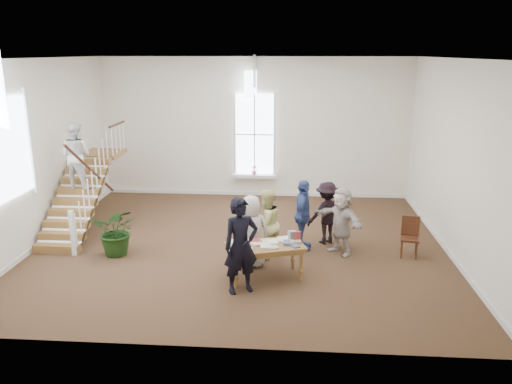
# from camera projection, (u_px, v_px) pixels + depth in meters

# --- Properties ---
(ground) EXTENTS (10.00, 10.00, 0.00)m
(ground) POSITION_uv_depth(u_px,v_px,m) (241.00, 245.00, 12.45)
(ground) COLOR #3F2B19
(ground) RESTS_ON ground
(room_shell) EXTENTS (10.49, 10.00, 10.00)m
(room_shell) POSITION_uv_depth(u_px,v_px,m) (254.00, 184.00, 16.55)
(room_shell) COLOR white
(room_shell) RESTS_ON ground
(staircase) EXTENTS (1.10, 4.10, 2.92)m
(staircase) POSITION_uv_depth(u_px,v_px,m) (78.00, 172.00, 13.03)
(staircase) COLOR brown
(staircase) RESTS_ON ground
(library_table) EXTENTS (1.76, 1.23, 0.81)m
(library_table) POSITION_uv_depth(u_px,v_px,m) (266.00, 248.00, 10.46)
(library_table) COLOR brown
(library_table) RESTS_ON ground
(police_officer) EXTENTS (0.84, 0.73, 1.95)m
(police_officer) POSITION_uv_depth(u_px,v_px,m) (241.00, 246.00, 9.77)
(police_officer) COLOR black
(police_officer) RESTS_ON ground
(elderly_woman) EXTENTS (0.92, 0.75, 1.63)m
(elderly_woman) POSITION_uv_depth(u_px,v_px,m) (251.00, 231.00, 11.01)
(elderly_woman) COLOR beige
(elderly_woman) RESTS_ON ground
(person_yellow) EXTENTS (1.01, 1.01, 1.65)m
(person_yellow) POSITION_uv_depth(u_px,v_px,m) (266.00, 224.00, 11.47)
(person_yellow) COLOR #E6E490
(person_yellow) RESTS_ON ground
(woman_cluster_a) EXTENTS (0.56, 1.06, 1.73)m
(woman_cluster_a) POSITION_uv_depth(u_px,v_px,m) (303.00, 215.00, 11.96)
(woman_cluster_a) COLOR #384A87
(woman_cluster_a) RESTS_ON ground
(woman_cluster_b) EXTENTS (1.17, 1.00, 1.58)m
(woman_cluster_b) POSITION_uv_depth(u_px,v_px,m) (327.00, 213.00, 12.37)
(woman_cluster_b) COLOR black
(woman_cluster_b) RESTS_ON ground
(woman_cluster_c) EXTENTS (1.32, 1.47, 1.62)m
(woman_cluster_c) POSITION_uv_depth(u_px,v_px,m) (341.00, 221.00, 11.72)
(woman_cluster_c) COLOR beige
(woman_cluster_c) RESTS_ON ground
(floor_plant) EXTENTS (1.13, 1.00, 1.20)m
(floor_plant) POSITION_uv_depth(u_px,v_px,m) (117.00, 231.00, 11.69)
(floor_plant) COLOR black
(floor_plant) RESTS_ON ground
(side_chair) EXTENTS (0.48, 0.48, 0.95)m
(side_chair) POSITION_uv_depth(u_px,v_px,m) (410.00, 234.00, 11.66)
(side_chair) COLOR #341C0E
(side_chair) RESTS_ON ground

